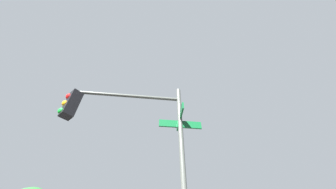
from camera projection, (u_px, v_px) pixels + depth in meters
traffic_signal_near at (125, 127)px, 4.35m from camera, size 2.52×2.71×5.00m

